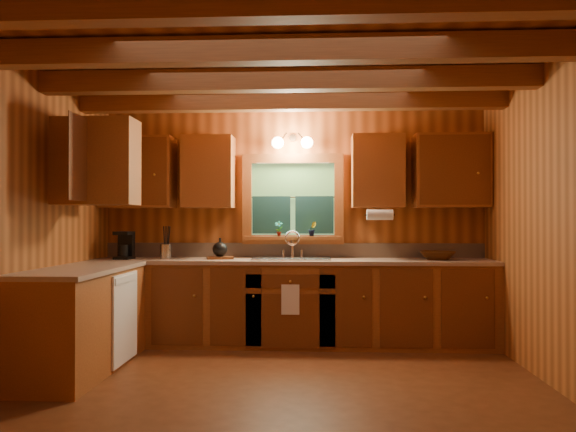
% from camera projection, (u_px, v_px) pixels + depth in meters
% --- Properties ---
extents(room, '(4.20, 4.20, 4.20)m').
position_uv_depth(room, '(283.00, 221.00, 4.16)').
color(room, '#5C2E16').
rests_on(room, ground).
extents(ceiling_beams, '(4.20, 2.54, 0.18)m').
position_uv_depth(ceiling_beams, '(283.00, 67.00, 4.17)').
color(ceiling_beams, brown).
rests_on(ceiling_beams, room).
extents(base_cabinets, '(4.20, 2.22, 0.86)m').
position_uv_depth(base_cabinets, '(241.00, 308.00, 5.46)').
color(base_cabinets, brown).
rests_on(base_cabinets, ground).
extents(countertop, '(4.20, 2.24, 0.04)m').
position_uv_depth(countertop, '(243.00, 263.00, 5.47)').
color(countertop, tan).
rests_on(countertop, base_cabinets).
extents(backsplash, '(4.20, 0.02, 0.16)m').
position_uv_depth(backsplash, '(293.00, 250.00, 6.04)').
color(backsplash, '#9F826B').
rests_on(backsplash, room).
extents(dishwasher_panel, '(0.02, 0.60, 0.80)m').
position_uv_depth(dishwasher_panel, '(125.00, 318.00, 4.90)').
color(dishwasher_panel, white).
rests_on(dishwasher_panel, base_cabinets).
extents(upper_cabinets, '(4.19, 1.77, 0.78)m').
position_uv_depth(upper_cabinets, '(237.00, 169.00, 5.62)').
color(upper_cabinets, brown).
rests_on(upper_cabinets, room).
extents(window, '(1.12, 0.08, 1.00)m').
position_uv_depth(window, '(293.00, 201.00, 6.03)').
color(window, brown).
rests_on(window, room).
extents(window_sill, '(1.06, 0.14, 0.04)m').
position_uv_depth(window_sill, '(293.00, 238.00, 5.98)').
color(window_sill, brown).
rests_on(window_sill, room).
extents(wall_sconce, '(0.45, 0.21, 0.17)m').
position_uv_depth(wall_sconce, '(292.00, 142.00, 5.91)').
color(wall_sconce, black).
rests_on(wall_sconce, room).
extents(paper_towel_roll, '(0.27, 0.11, 0.11)m').
position_uv_depth(paper_towel_roll, '(380.00, 215.00, 5.64)').
color(paper_towel_roll, white).
rests_on(paper_towel_roll, upper_cabinets).
extents(dish_towel, '(0.18, 0.01, 0.30)m').
position_uv_depth(dish_towel, '(290.00, 300.00, 5.42)').
color(dish_towel, white).
rests_on(dish_towel, base_cabinets).
extents(sink, '(0.82, 0.48, 0.43)m').
position_uv_depth(sink, '(292.00, 263.00, 5.76)').
color(sink, silver).
rests_on(sink, countertop).
extents(coffee_maker, '(0.17, 0.21, 0.29)m').
position_uv_depth(coffee_maker, '(125.00, 245.00, 5.79)').
color(coffee_maker, black).
rests_on(coffee_maker, countertop).
extents(utensil_crock, '(0.12, 0.12, 0.35)m').
position_uv_depth(utensil_crock, '(166.00, 251.00, 5.82)').
color(utensil_crock, silver).
rests_on(utensil_crock, countertop).
extents(cutting_board, '(0.32, 0.26, 0.02)m').
position_uv_depth(cutting_board, '(220.00, 258.00, 5.79)').
color(cutting_board, '#612F14').
rests_on(cutting_board, countertop).
extents(teakettle, '(0.16, 0.16, 0.20)m').
position_uv_depth(teakettle, '(220.00, 249.00, 5.79)').
color(teakettle, black).
rests_on(teakettle, cutting_board).
extents(wicker_basket, '(0.46, 0.46, 0.09)m').
position_uv_depth(wicker_basket, '(438.00, 255.00, 5.68)').
color(wicker_basket, '#48230C').
rests_on(wicker_basket, countertop).
extents(potted_plant_left, '(0.09, 0.07, 0.17)m').
position_uv_depth(potted_plant_left, '(279.00, 228.00, 5.98)').
color(potted_plant_left, '#612F14').
rests_on(potted_plant_left, window_sill).
extents(potted_plant_right, '(0.10, 0.09, 0.16)m').
position_uv_depth(potted_plant_right, '(312.00, 229.00, 5.93)').
color(potted_plant_right, '#612F14').
rests_on(potted_plant_right, window_sill).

